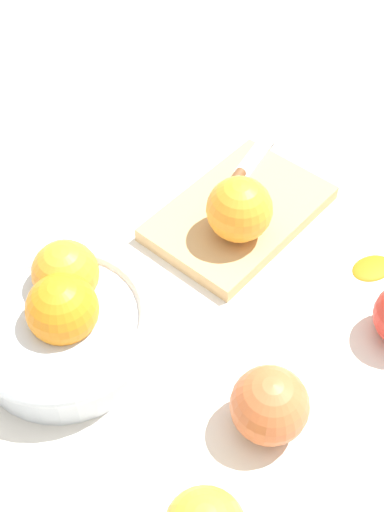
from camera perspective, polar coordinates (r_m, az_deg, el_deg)
name	(u,v)px	position (r m, az deg, el deg)	size (l,w,h in m)	color
ground_plane	(223,294)	(0.77, 2.60, -3.24)	(2.40, 2.40, 0.00)	silver
bowl	(64,320)	(0.71, -10.73, -5.31)	(0.20, 0.20, 0.10)	silver
cutting_board	(239,213)	(0.84, 3.99, 3.59)	(0.22, 0.14, 0.02)	tan
orange_on_board	(239,209)	(0.78, 4.00, 3.92)	(0.08, 0.08, 0.08)	orange
knife	(245,168)	(0.88, 4.45, 7.35)	(0.15, 0.05, 0.01)	silver
apple_front_left_2	(270,405)	(0.65, 6.53, -12.34)	(0.08, 0.08, 0.08)	#CC6638
citrus_peel	(373,266)	(0.81, 14.95, -0.84)	(0.05, 0.04, 0.01)	orange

